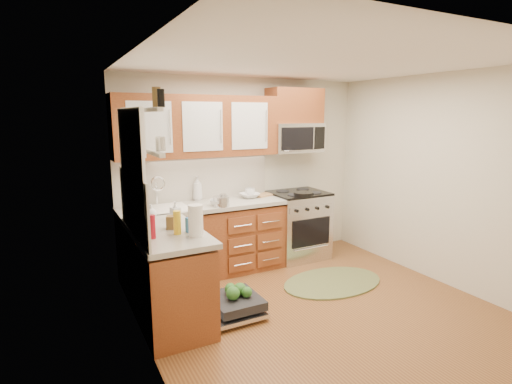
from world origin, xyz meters
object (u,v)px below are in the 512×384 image
range (298,225)px  dishwasher (232,306)px  sink (163,219)px  paper_towel_roll (196,221)px  upper_cabinets (198,126)px  microwave (295,138)px  bowl_a (250,195)px  bowl_b (220,203)px  skillet (304,194)px  cup (250,192)px  cutting_board (263,195)px  rug (333,282)px  stock_pot (221,201)px

range → dishwasher: size_ratio=1.36×
sink → paper_towel_roll: 1.24m
upper_cabinets → microwave: bearing=-1.0°
bowl_a → bowl_b: (-0.54, -0.26, 0.01)m
range → sink: range is taller
microwave → skillet: microwave is taller
bowl_a → bowl_b: bowl_b is taller
sink → paper_towel_roll: (0.00, -1.21, 0.27)m
upper_cabinets → cup: (0.73, 0.04, -0.90)m
microwave → bowl_b: size_ratio=3.12×
cutting_board → bowl_a: (-0.23, -0.04, 0.02)m
sink → rug: 2.19m
skillet → cutting_board: (-0.41, 0.37, -0.04)m
range → cup: cup is taller
upper_cabinets → range: 1.99m
dishwasher → bowl_a: size_ratio=2.74×
range → paper_towel_roll: bearing=-147.7°
stock_pot → paper_towel_roll: (-0.67, -1.01, 0.09)m
rug → upper_cabinets: bearing=138.8°
range → cup: (-0.67, 0.18, 0.50)m
upper_cabinets → dishwasher: upper_cabinets is taller
rug → bowl_a: 1.54m
microwave → dishwasher: microwave is taller
upper_cabinets → stock_pot: bearing=-67.5°
range → bowl_a: (-0.73, 0.08, 0.48)m
skillet → bowl_b: bearing=176.6°
cutting_board → bowl_b: bearing=-158.6°
microwave → cup: bearing=174.6°
microwave → stock_pot: bearing=-165.3°
range → bowl_b: size_ratio=3.91×
stock_pot → dishwasher: bearing=-107.0°
upper_cabinets → stock_pot: 0.97m
bowl_b → sink: bearing=165.7°
rug → paper_towel_roll: bearing=-172.1°
skillet → bowl_b: size_ratio=1.09×
rug → dishwasher: bearing=-173.7°
stock_pot → cutting_board: bearing=23.5°
sink → cup: cup is taller
stock_pot → sink: bearing=163.4°
upper_cabinets → dishwasher: size_ratio=2.93×
microwave → dishwasher: size_ratio=1.09×
stock_pot → cutting_board: (0.76, 0.33, -0.05)m
skillet → bowl_b: 1.18m
upper_cabinets → cutting_board: 1.31m
stock_pot → bowl_b: bearing=103.1°
range → microwave: microwave is taller
stock_pot → skillet: bearing=-2.0°
upper_cabinets → sink: size_ratio=3.31×
skillet → microwave: bearing=76.5°
paper_towel_roll → bowl_b: paper_towel_roll is taller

